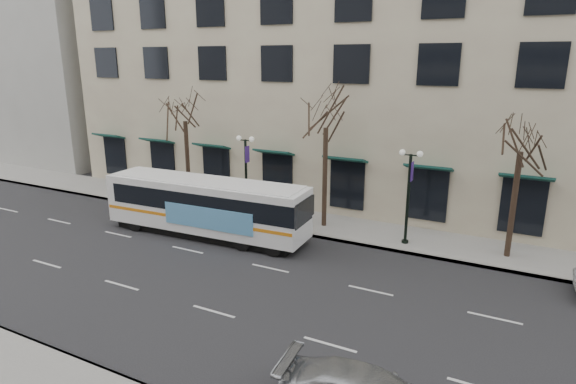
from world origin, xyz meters
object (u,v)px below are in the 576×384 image
Objects in this scene: tree_far_left at (184,106)px; lamp_post_left at (246,173)px; tree_far_mid at (326,111)px; city_bus at (207,205)px; lamp_post_right at (408,193)px; tree_far_right at (523,132)px.

tree_far_left reaches higher than lamp_post_left.
tree_far_mid is at bearing 6.85° from lamp_post_left.
tree_far_mid is at bearing 0.00° from tree_far_left.
lamp_post_left is 3.82m from city_bus.
lamp_post_right is 0.43× the size of city_bus.
tree_far_right is at bearing 0.00° from tree_far_left.
tree_far_left is 15.48m from lamp_post_right.
lamp_post_left is at bearing 180.00° from lamp_post_right.
lamp_post_left is (5.01, -0.60, -3.75)m from tree_far_left.
lamp_post_left is (-14.99, -0.60, -3.48)m from tree_far_right.
tree_far_mid is 6.40m from lamp_post_left.
tree_far_left is 1.60× the size of lamp_post_right.
lamp_post_right is at bearing 0.00° from lamp_post_left.
city_bus is at bearing -95.47° from lamp_post_left.
tree_far_left is at bearing 177.71° from lamp_post_right.
lamp_post_right is at bearing -2.29° from tree_far_left.
tree_far_right is 15.40m from lamp_post_left.
lamp_post_left is at bearing -177.71° from tree_far_right.
lamp_post_left is at bearing -173.15° from tree_far_mid.
tree_far_right reaches higher than city_bus.
tree_far_mid reaches higher than lamp_post_left.
lamp_post_right is at bearing -173.15° from tree_far_right.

